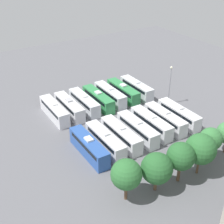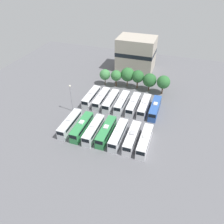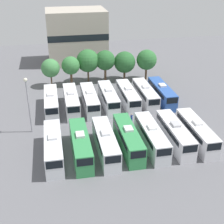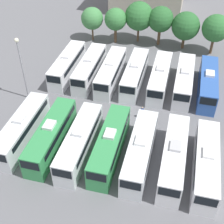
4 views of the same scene
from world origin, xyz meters
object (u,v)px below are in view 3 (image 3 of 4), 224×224
bus_4 (151,136)px  bus_9 (90,100)px  bus_0 (53,146)px  tree_3 (105,60)px  bus_11 (128,96)px  bus_13 (162,93)px  bus_1 (81,144)px  tree_0 (50,68)px  bus_7 (51,102)px  tree_1 (71,66)px  bus_8 (71,101)px  bus_6 (196,132)px  tree_4 (125,62)px  worker_person (131,119)px  tree_5 (147,60)px  depot_building (77,36)px  bus_5 (175,133)px  bus_12 (145,94)px  bus_2 (106,142)px  light_pole (28,97)px  bus_10 (109,97)px  bus_3 (128,138)px  tree_2 (88,61)px

bus_4 → bus_9: 16.82m
bus_0 → tree_3: (12.76, 29.22, 3.07)m
bus_11 → bus_13: (6.99, 0.20, 0.00)m
bus_1 → tree_0: size_ratio=1.76×
bus_7 → tree_0: bearing=88.6°
tree_1 → tree_0: bearing=-179.6°
bus_1 → bus_8: same height
bus_6 → tree_4: tree_4 is taller
worker_person → bus_0: bearing=-150.4°
tree_5 → depot_building: depot_building is taller
bus_6 → bus_7: 26.69m
bus_5 → tree_4: (-1.07, 28.87, 2.45)m
tree_0 → tree_4: size_ratio=0.93×
bus_1 → bus_11: same height
bus_12 → tree_1: size_ratio=1.69×
bus_5 → tree_4: 29.00m
bus_2 → tree_4: 30.94m
bus_4 → bus_13: 17.22m
bus_0 → light_pole: bearing=112.8°
bus_4 → bus_12: bearing=76.5°
bus_7 → bus_4: bearing=-46.8°
bus_2 → tree_5: 32.19m
bus_1 → bus_10: bearing=65.7°
bus_3 → bus_8: same height
bus_12 → tree_0: (-17.91, 12.46, 2.45)m
bus_7 → tree_0: 12.84m
bus_2 → tree_3: tree_3 is taller
bus_11 → tree_0: tree_0 is taller
tree_3 → tree_5: size_ratio=1.01×
bus_0 → bus_13: same height
bus_1 → bus_2: same height
bus_3 → depot_building: (-3.05, 45.67, 5.20)m
bus_5 → bus_13: bearing=77.6°
bus_9 → bus_10: 3.69m
bus_0 → tree_5: bearing=51.6°
bus_10 → light_pole: size_ratio=1.17×
bus_2 → tree_2: 30.05m
worker_person → tree_5: bearing=66.8°
bus_13 → tree_4: size_ratio=1.64×
bus_9 → bus_0: bearing=-115.6°
bus_8 → worker_person: bearing=-38.3°
bus_11 → depot_building: depot_building is taller
bus_10 → tree_0: bearing=130.0°
tree_0 → tree_3: 12.45m
bus_1 → worker_person: size_ratio=5.99×
bus_9 → tree_1: tree_1 is taller
bus_3 → bus_13: size_ratio=1.00×
bus_5 → tree_3: 29.87m
bus_4 → light_pole: (-17.95, 8.11, 4.47)m
bus_8 → bus_9: (3.47, -0.23, 0.00)m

